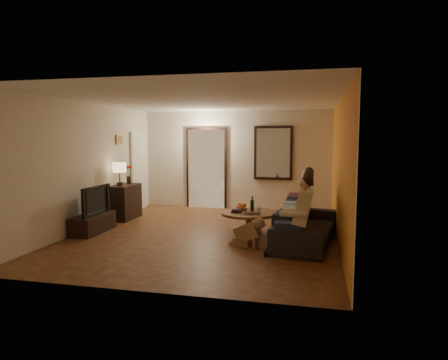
% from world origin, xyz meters
% --- Properties ---
extents(floor, '(5.00, 6.00, 0.01)m').
position_xyz_m(floor, '(0.00, 0.00, 0.00)').
color(floor, '#441C12').
rests_on(floor, ground).
extents(ceiling, '(5.00, 6.00, 0.01)m').
position_xyz_m(ceiling, '(0.00, 0.00, 2.60)').
color(ceiling, white).
rests_on(ceiling, back_wall).
extents(back_wall, '(5.00, 0.02, 2.60)m').
position_xyz_m(back_wall, '(0.00, 3.00, 1.30)').
color(back_wall, beige).
rests_on(back_wall, floor).
extents(front_wall, '(5.00, 0.02, 2.60)m').
position_xyz_m(front_wall, '(0.00, -3.00, 1.30)').
color(front_wall, beige).
rests_on(front_wall, floor).
extents(left_wall, '(0.02, 6.00, 2.60)m').
position_xyz_m(left_wall, '(-2.50, 0.00, 1.30)').
color(left_wall, beige).
rests_on(left_wall, floor).
extents(right_wall, '(0.02, 6.00, 2.60)m').
position_xyz_m(right_wall, '(2.50, 0.00, 1.30)').
color(right_wall, beige).
rests_on(right_wall, floor).
extents(orange_accent, '(0.01, 6.00, 2.60)m').
position_xyz_m(orange_accent, '(2.49, 0.00, 1.30)').
color(orange_accent, orange).
rests_on(orange_accent, right_wall).
extents(kitchen_doorway, '(1.00, 0.06, 2.10)m').
position_xyz_m(kitchen_doorway, '(-0.80, 2.98, 1.05)').
color(kitchen_doorway, '#FFE0A5').
rests_on(kitchen_doorway, floor).
extents(door_trim, '(1.12, 0.04, 2.22)m').
position_xyz_m(door_trim, '(-0.80, 2.97, 1.05)').
color(door_trim, black).
rests_on(door_trim, floor).
extents(fridge_glimpse, '(0.45, 0.03, 1.70)m').
position_xyz_m(fridge_glimpse, '(-0.55, 2.98, 0.90)').
color(fridge_glimpse, silver).
rests_on(fridge_glimpse, floor).
extents(mirror_frame, '(1.00, 0.05, 1.40)m').
position_xyz_m(mirror_frame, '(1.00, 2.96, 1.50)').
color(mirror_frame, black).
rests_on(mirror_frame, back_wall).
extents(mirror_glass, '(0.86, 0.02, 1.26)m').
position_xyz_m(mirror_glass, '(1.00, 2.93, 1.50)').
color(mirror_glass, white).
rests_on(mirror_glass, back_wall).
extents(white_door, '(0.06, 0.85, 2.04)m').
position_xyz_m(white_door, '(-2.46, 2.30, 1.02)').
color(white_door, white).
rests_on(white_door, floor).
extents(framed_art, '(0.03, 0.28, 0.24)m').
position_xyz_m(framed_art, '(-2.47, 1.30, 1.85)').
color(framed_art, '#B28C33').
rests_on(framed_art, left_wall).
extents(art_canvas, '(0.01, 0.22, 0.18)m').
position_xyz_m(art_canvas, '(-2.46, 1.30, 1.85)').
color(art_canvas, brown).
rests_on(art_canvas, left_wall).
extents(dresser, '(0.45, 0.90, 0.80)m').
position_xyz_m(dresser, '(-2.25, 1.06, 0.40)').
color(dresser, black).
rests_on(dresser, floor).
extents(table_lamp, '(0.30, 0.30, 0.54)m').
position_xyz_m(table_lamp, '(-2.25, 0.84, 1.07)').
color(table_lamp, beige).
rests_on(table_lamp, dresser).
extents(flower_vase, '(0.14, 0.14, 0.44)m').
position_xyz_m(flower_vase, '(-2.25, 1.28, 1.02)').
color(flower_vase, red).
rests_on(flower_vase, dresser).
extents(tv_stand, '(0.45, 1.09, 0.36)m').
position_xyz_m(tv_stand, '(-2.25, -0.34, 0.18)').
color(tv_stand, black).
rests_on(tv_stand, floor).
extents(tv, '(1.00, 0.13, 0.58)m').
position_xyz_m(tv, '(-2.25, -0.34, 0.65)').
color(tv, black).
rests_on(tv, tv_stand).
extents(sofa, '(2.31, 1.16, 0.65)m').
position_xyz_m(sofa, '(1.93, -0.19, 0.32)').
color(sofa, black).
rests_on(sofa, floor).
extents(person_a, '(0.60, 0.40, 1.20)m').
position_xyz_m(person_a, '(1.83, -1.09, 0.60)').
color(person_a, tan).
rests_on(person_a, sofa).
extents(person_b, '(0.60, 0.40, 1.20)m').
position_xyz_m(person_b, '(1.83, -0.49, 0.60)').
color(person_b, tan).
rests_on(person_b, sofa).
extents(person_c, '(0.60, 0.40, 1.20)m').
position_xyz_m(person_c, '(1.83, 0.11, 0.60)').
color(person_c, tan).
rests_on(person_c, sofa).
extents(person_d, '(0.60, 0.40, 1.20)m').
position_xyz_m(person_d, '(1.83, 0.71, 0.60)').
color(person_d, tan).
rests_on(person_d, sofa).
extents(dog, '(0.61, 0.39, 0.56)m').
position_xyz_m(dog, '(0.95, -0.70, 0.28)').
color(dog, '#9B7447').
rests_on(dog, floor).
extents(coffee_table, '(1.24, 1.24, 0.45)m').
position_xyz_m(coffee_table, '(0.83, 0.16, 0.23)').
color(coffee_table, brown).
rests_on(coffee_table, floor).
extents(bowl, '(0.26, 0.26, 0.06)m').
position_xyz_m(bowl, '(0.65, 0.38, 0.48)').
color(bowl, white).
rests_on(bowl, coffee_table).
extents(oranges, '(0.20, 0.20, 0.08)m').
position_xyz_m(oranges, '(0.65, 0.38, 0.55)').
color(oranges, '#D94C12').
rests_on(oranges, bowl).
extents(wine_bottle, '(0.07, 0.07, 0.31)m').
position_xyz_m(wine_bottle, '(0.88, 0.26, 0.60)').
color(wine_bottle, black).
rests_on(wine_bottle, coffee_table).
extents(wine_glass, '(0.06, 0.06, 0.10)m').
position_xyz_m(wine_glass, '(1.01, 0.21, 0.50)').
color(wine_glass, silver).
rests_on(wine_glass, coffee_table).
extents(book_stack, '(0.20, 0.15, 0.07)m').
position_xyz_m(book_stack, '(0.61, 0.06, 0.48)').
color(book_stack, black).
rests_on(book_stack, coffee_table).
extents(laptop, '(0.34, 0.23, 0.03)m').
position_xyz_m(laptop, '(0.93, -0.12, 0.46)').
color(laptop, black).
rests_on(laptop, coffee_table).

